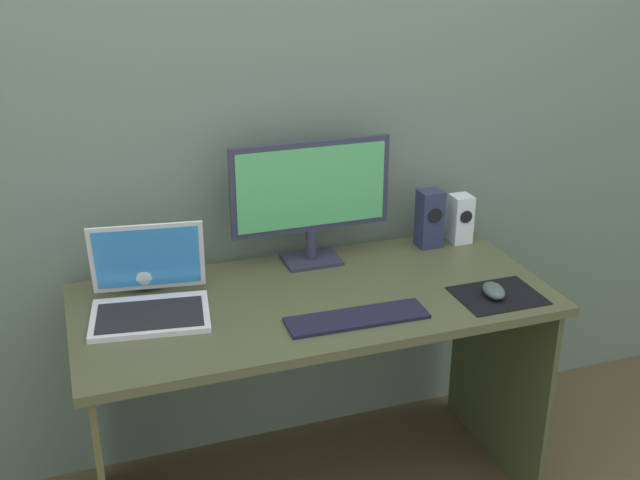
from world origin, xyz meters
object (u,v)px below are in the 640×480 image
object	(u,v)px
monitor	(311,195)
keyboard_external	(357,318)
speaker_right	(460,219)
laptop	(149,296)
speaker_near_monitor	(430,218)
mouse	(494,291)
fishbowl	(144,264)

from	to	relation	value
monitor	keyboard_external	world-z (taller)	monitor
speaker_right	laptop	distance (m)	1.10
speaker_near_monitor	mouse	bearing A→B (deg)	-88.51
speaker_near_monitor	keyboard_external	size ratio (longest dim) A/B	0.49
keyboard_external	monitor	bearing A→B (deg)	91.04
speaker_right	keyboard_external	world-z (taller)	speaker_right
laptop	keyboard_external	world-z (taller)	laptop
speaker_right	laptop	size ratio (longest dim) A/B	0.46
mouse	laptop	bearing A→B (deg)	176.30
monitor	keyboard_external	xyz separation A→B (m)	(-0.00, -0.42, -0.23)
speaker_right	fishbowl	size ratio (longest dim) A/B	1.12
monitor	speaker_near_monitor	xyz separation A→B (m)	(0.42, -0.01, -0.13)
monitor	fishbowl	size ratio (longest dim) A/B	3.49
mouse	keyboard_external	bearing A→B (deg)	-170.02
monitor	speaker_near_monitor	world-z (taller)	monitor
laptop	fishbowl	distance (m)	0.17
mouse	speaker_right	bearing A→B (deg)	85.75
speaker_near_monitor	laptop	distance (m)	0.98
monitor	laptop	bearing A→B (deg)	-162.08
monitor	mouse	bearing A→B (deg)	-44.27
speaker_right	keyboard_external	size ratio (longest dim) A/B	0.41
monitor	mouse	world-z (taller)	monitor
keyboard_external	mouse	world-z (taller)	mouse
speaker_right	speaker_near_monitor	distance (m)	0.12
keyboard_external	speaker_near_monitor	bearing A→B (deg)	45.68
monitor	keyboard_external	bearing A→B (deg)	-90.52
monitor	fishbowl	bearing A→B (deg)	-179.42
mouse	monitor	bearing A→B (deg)	146.05
keyboard_external	speaker_right	bearing A→B (deg)	38.73
mouse	speaker_near_monitor	bearing A→B (deg)	101.81
laptop	fishbowl	world-z (taller)	laptop
speaker_right	mouse	distance (m)	0.43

